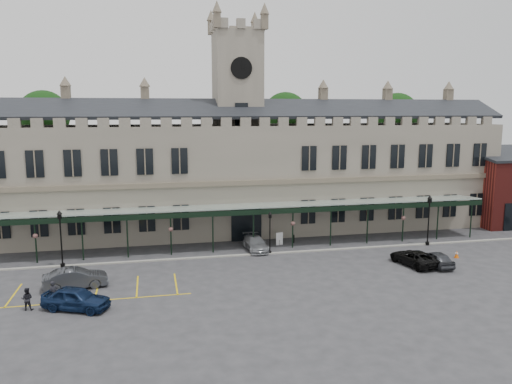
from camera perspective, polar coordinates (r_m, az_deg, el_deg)
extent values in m
plane|color=#2F2F31|center=(42.81, 1.69, -9.24)|extent=(140.00, 140.00, 0.00)
cube|color=slate|center=(56.77, -2.09, 1.61)|extent=(60.00, 10.00, 12.00)
cube|color=brown|center=(51.69, -1.11, 1.07)|extent=(60.00, 0.35, 0.50)
cube|color=black|center=(53.79, -1.68, 9.51)|extent=(60.00, 4.77, 2.20)
cube|color=black|center=(58.71, -2.56, 9.50)|extent=(60.00, 4.77, 2.20)
cube|color=black|center=(52.56, -1.11, -3.56)|extent=(3.20, 0.18, 3.80)
cube|color=slate|center=(56.31, -2.12, 6.65)|extent=(5.00, 5.00, 22.00)
cylinder|color=silver|center=(53.90, -1.69, 13.98)|extent=(2.20, 0.12, 2.20)
cylinder|color=black|center=(53.83, -1.68, 13.99)|extent=(2.30, 0.04, 2.30)
cube|color=black|center=(53.73, -1.66, 8.66)|extent=(1.40, 0.12, 2.80)
cube|color=#8C9E93|center=(50.28, -0.71, -1.59)|extent=(50.00, 4.00, 0.40)
cube|color=black|center=(48.41, -0.25, -2.32)|extent=(50.00, 0.18, 0.50)
cube|color=gray|center=(47.91, 0.12, -7.12)|extent=(60.00, 0.40, 0.12)
cylinder|color=#332314|center=(66.04, -22.69, 1.98)|extent=(0.70, 0.70, 12.00)
sphere|color=black|center=(65.60, -23.08, 8.05)|extent=(6.00, 6.00, 6.00)
cylinder|color=#332314|center=(67.22, 3.32, 2.81)|extent=(0.70, 0.70, 12.00)
sphere|color=black|center=(66.79, 3.38, 8.79)|extent=(6.00, 6.00, 6.00)
cylinder|color=#332314|center=(73.07, 15.53, 3.01)|extent=(0.70, 0.70, 12.00)
sphere|color=black|center=(72.67, 15.78, 8.50)|extent=(6.00, 6.00, 6.00)
cylinder|color=black|center=(47.46, -21.22, -7.81)|extent=(0.39, 0.39, 0.33)
cylinder|color=black|center=(46.92, -21.36, -5.44)|extent=(0.13, 0.13, 4.39)
cube|color=black|center=(46.40, -21.53, -2.62)|extent=(0.31, 0.31, 0.44)
cone|color=black|center=(46.33, -21.56, -2.15)|extent=(0.48, 0.48, 0.33)
cylinder|color=black|center=(48.24, 1.59, -6.92)|extent=(0.32, 0.32, 0.27)
cylinder|color=black|center=(47.80, 1.60, -5.02)|extent=(0.11, 0.11, 3.56)
cube|color=black|center=(47.36, 1.61, -2.78)|extent=(0.25, 0.25, 0.36)
cone|color=black|center=(47.30, 1.61, -2.41)|extent=(0.39, 0.39, 0.27)
cylinder|color=black|center=(54.18, 18.99, -5.57)|extent=(0.40, 0.40, 0.33)
cylinder|color=black|center=(53.70, 19.10, -3.45)|extent=(0.13, 0.13, 4.44)
cube|color=black|center=(53.25, 19.24, -0.95)|extent=(0.31, 0.31, 0.44)
cone|color=black|center=(53.18, 19.26, -0.53)|extent=(0.49, 0.49, 0.33)
cube|color=#DA5406|center=(50.63, 21.93, -6.96)|extent=(0.36, 0.36, 0.04)
cone|color=#DA5406|center=(50.55, 21.96, -6.62)|extent=(0.41, 0.41, 0.65)
cylinder|color=silver|center=(50.53, 21.96, -6.52)|extent=(0.27, 0.27, 0.09)
cylinder|color=black|center=(51.35, 2.69, -5.76)|extent=(0.06, 0.06, 0.54)
cube|color=silver|center=(51.26, 2.69, -5.35)|extent=(0.74, 0.22, 1.29)
cylinder|color=black|center=(50.97, -1.38, -5.62)|extent=(0.17, 0.17, 0.95)
cylinder|color=black|center=(52.14, 4.34, -5.36)|extent=(0.15, 0.15, 0.85)
imported|color=#0D1C3B|center=(37.30, -19.87, -11.38)|extent=(5.06, 3.59, 1.60)
imported|color=#34363B|center=(41.55, -19.94, -9.25)|extent=(5.02, 2.42, 1.59)
imported|color=gray|center=(49.34, -0.07, -5.89)|extent=(2.04, 4.69, 1.34)
imported|color=black|center=(46.85, 17.61, -7.18)|extent=(3.23, 5.20, 1.34)
imported|color=#34363B|center=(47.19, 19.91, -7.18)|extent=(1.60, 3.97, 1.35)
imported|color=black|center=(38.66, -22.14, -10.67)|extent=(0.74, 0.62, 1.73)
imported|color=black|center=(38.49, -24.71, -11.04)|extent=(0.82, 0.66, 1.60)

